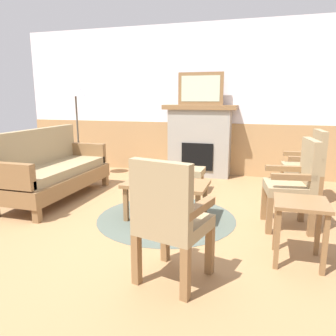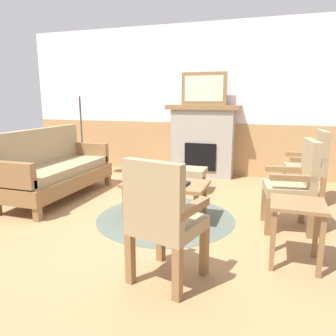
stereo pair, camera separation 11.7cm
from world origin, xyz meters
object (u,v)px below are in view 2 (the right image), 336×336
at_px(armchair_by_window_left, 296,181).
at_px(side_table, 297,216).
at_px(fireplace, 203,140).
at_px(footstool, 192,173).
at_px(couch, 56,170).
at_px(armchair_near_fireplace, 310,163).
at_px(floor_lamp_by_couch, 79,95).
at_px(book_on_table, 179,183).
at_px(coffee_table, 166,187).
at_px(framed_picture, 204,89).
at_px(armchair_front_left, 163,216).

distance_m(armchair_by_window_left, side_table, 0.81).
distance_m(fireplace, armchair_by_window_left, 2.61).
bearing_deg(footstool, side_table, -53.67).
bearing_deg(fireplace, armchair_by_window_left, -55.52).
height_order(couch, armchair_near_fireplace, same).
xyz_separation_m(couch, floor_lamp_by_couch, (-0.36, 1.25, 1.05)).
height_order(book_on_table, footstool, book_on_table).
height_order(couch, book_on_table, couch).
relative_size(footstool, floor_lamp_by_couch, 0.24).
height_order(footstool, side_table, side_table).
height_order(fireplace, book_on_table, fireplace).
distance_m(book_on_table, side_table, 1.37).
xyz_separation_m(coffee_table, armchair_near_fireplace, (1.65, 1.21, 0.15)).
bearing_deg(armchair_near_fireplace, framed_picture, 148.36).
bearing_deg(armchair_near_fireplace, book_on_table, -139.48).
height_order(framed_picture, book_on_table, framed_picture).
xyz_separation_m(armchair_near_fireplace, armchair_front_left, (-1.23, -2.52, 0.00)).
bearing_deg(coffee_table, fireplace, 91.53).
distance_m(armchair_by_window_left, armchair_front_left, 1.74).
height_order(book_on_table, armchair_by_window_left, armchair_by_window_left).
bearing_deg(footstool, armchair_near_fireplace, 0.73).
xyz_separation_m(fireplace, book_on_table, (0.23, -2.32, -0.20)).
bearing_deg(book_on_table, armchair_front_left, -78.74).
height_order(coffee_table, side_table, side_table).
bearing_deg(framed_picture, armchair_front_left, -82.32).
height_order(fireplace, side_table, fireplace).
height_order(footstool, armchair_near_fireplace, armchair_near_fireplace).
xyz_separation_m(couch, armchair_near_fireplace, (3.39, 0.93, 0.14)).
relative_size(couch, footstool, 4.50).
bearing_deg(armchair_by_window_left, coffee_table, -175.05).
distance_m(side_table, floor_lamp_by_couch, 4.26).
bearing_deg(armchair_by_window_left, floor_lamp_by_couch, 158.09).
relative_size(footstool, armchair_near_fireplace, 0.41).
relative_size(armchair_by_window_left, floor_lamp_by_couch, 0.58).
distance_m(framed_picture, armchair_near_fireplace, 2.25).
relative_size(coffee_table, floor_lamp_by_couch, 0.57).
xyz_separation_m(coffee_table, footstool, (0.02, 1.19, -0.10)).
distance_m(fireplace, couch, 2.61).
height_order(couch, side_table, couch).
xyz_separation_m(footstool, armchair_near_fireplace, (1.63, 0.02, 0.25)).
relative_size(armchair_front_left, floor_lamp_by_couch, 0.58).
height_order(book_on_table, armchair_front_left, armchair_front_left).
relative_size(book_on_table, armchair_near_fireplace, 0.23).
bearing_deg(couch, armchair_near_fireplace, 15.30).
relative_size(fireplace, book_on_table, 5.74).
distance_m(fireplace, coffee_table, 2.28).
bearing_deg(armchair_front_left, fireplace, 97.68).
xyz_separation_m(framed_picture, book_on_table, (0.23, -2.32, -1.10)).
distance_m(couch, armchair_front_left, 2.69).
bearing_deg(footstool, fireplace, 94.27).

